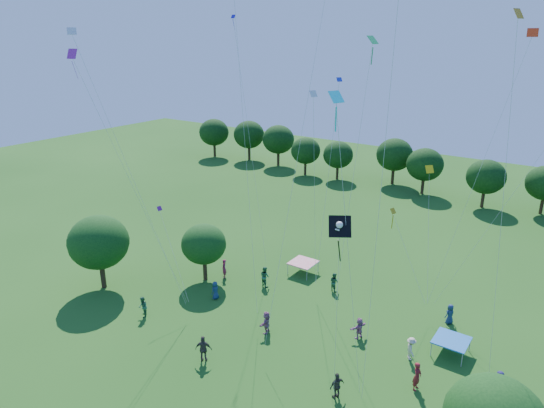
{
  "coord_description": "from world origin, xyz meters",
  "views": [
    {
      "loc": [
        15.35,
        -8.05,
        20.36
      ],
      "look_at": [
        0.0,
        14.0,
        11.0
      ],
      "focal_mm": 32.0,
      "sensor_mm": 36.0,
      "label": 1
    }
  ],
  "objects_px": {
    "tent_blue": "(451,340)",
    "red_high_kite": "(322,17)",
    "tent_red_stripe": "(303,263)",
    "near_tree_west": "(99,242)",
    "near_tree_north": "(204,244)",
    "pirate_kite": "(339,231)"
  },
  "relations": [
    {
      "from": "tent_blue",
      "to": "red_high_kite",
      "type": "xyz_separation_m",
      "value": [
        -9.84,
        -1.53,
        20.39
      ]
    },
    {
      "from": "tent_red_stripe",
      "to": "red_high_kite",
      "type": "relative_size",
      "value": 0.09
    },
    {
      "from": "near_tree_west",
      "to": "red_high_kite",
      "type": "distance_m",
      "value": 25.03
    },
    {
      "from": "tent_red_stripe",
      "to": "near_tree_west",
      "type": "bearing_deg",
      "value": -136.55
    },
    {
      "from": "near_tree_west",
      "to": "tent_red_stripe",
      "type": "relative_size",
      "value": 2.92
    },
    {
      "from": "tent_red_stripe",
      "to": "near_tree_north",
      "type": "bearing_deg",
      "value": -137.04
    },
    {
      "from": "near_tree_west",
      "to": "red_high_kite",
      "type": "xyz_separation_m",
      "value": [
        17.09,
        6.04,
        17.25
      ]
    },
    {
      "from": "near_tree_west",
      "to": "pirate_kite",
      "type": "bearing_deg",
      "value": -7.4
    },
    {
      "from": "red_high_kite",
      "to": "pirate_kite",
      "type": "bearing_deg",
      "value": -54.95
    },
    {
      "from": "pirate_kite",
      "to": "tent_blue",
      "type": "bearing_deg",
      "value": 71.96
    },
    {
      "from": "near_tree_north",
      "to": "red_high_kite",
      "type": "xyz_separation_m",
      "value": [
        10.9,
        0.07,
        18.03
      ]
    },
    {
      "from": "near_tree_west",
      "to": "near_tree_north",
      "type": "xyz_separation_m",
      "value": [
        6.2,
        5.97,
        -0.77
      ]
    },
    {
      "from": "near_tree_north",
      "to": "pirate_kite",
      "type": "distance_m",
      "value": 21.2
    },
    {
      "from": "tent_red_stripe",
      "to": "tent_blue",
      "type": "distance_m",
      "value": 14.97
    },
    {
      "from": "pirate_kite",
      "to": "near_tree_north",
      "type": "bearing_deg",
      "value": 152.42
    },
    {
      "from": "near_tree_north",
      "to": "pirate_kite",
      "type": "xyz_separation_m",
      "value": [
        17.27,
        -9.02,
        8.35
      ]
    },
    {
      "from": "near_tree_west",
      "to": "tent_blue",
      "type": "distance_m",
      "value": 28.15
    },
    {
      "from": "near_tree_west",
      "to": "tent_blue",
      "type": "relative_size",
      "value": 2.92
    },
    {
      "from": "near_tree_north",
      "to": "tent_blue",
      "type": "height_order",
      "value": "near_tree_north"
    },
    {
      "from": "tent_red_stripe",
      "to": "red_high_kite",
      "type": "height_order",
      "value": "red_high_kite"
    },
    {
      "from": "near_tree_north",
      "to": "pirate_kite",
      "type": "relative_size",
      "value": 0.46
    },
    {
      "from": "red_high_kite",
      "to": "near_tree_west",
      "type": "bearing_deg",
      "value": -160.52
    }
  ]
}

